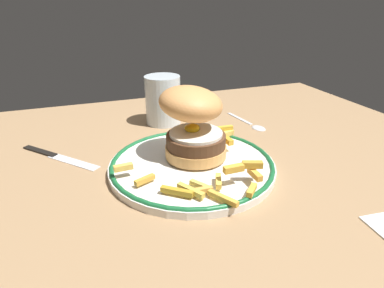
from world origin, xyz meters
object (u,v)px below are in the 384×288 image
dinner_plate (192,164)px  water_glass (163,103)px  burger (193,121)px  spoon (254,125)px  knife (53,155)px

dinner_plate → water_glass: (1.30, 22.82, 3.74)cm
burger → spoon: size_ratio=1.04×
dinner_plate → spoon: dinner_plate is taller
dinner_plate → spoon: 23.97cm
dinner_plate → spoon: bearing=34.7°
water_glass → dinner_plate: bearing=-93.3°
burger → spoon: bearing=30.8°
burger → water_glass: (0.24, 20.28, -3.03)cm
dinner_plate → water_glass: water_glass is taller
dinner_plate → spoon: size_ratio=2.05×
dinner_plate → knife: 25.67cm
water_glass → spoon: (18.40, -9.18, -4.22)cm
burger → spoon: (18.65, 11.10, -7.25)cm
knife → burger: bearing=-24.3°
burger → water_glass: bearing=89.3°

